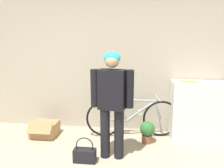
{
  "coord_description": "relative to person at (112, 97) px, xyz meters",
  "views": [
    {
      "loc": [
        0.48,
        -1.85,
        1.76
      ],
      "look_at": [
        0.13,
        1.15,
        1.13
      ],
      "focal_mm": 35.0,
      "sensor_mm": 36.0,
      "label": 1
    }
  ],
  "objects": [
    {
      "name": "side_shelf",
      "position": [
        1.42,
        0.82,
        -0.42
      ],
      "size": [
        0.91,
        0.51,
        1.03
      ],
      "color": "white",
      "rests_on": "ground_plane"
    },
    {
      "name": "bicycle",
      "position": [
        0.29,
        0.77,
        -0.57
      ],
      "size": [
        1.7,
        0.46,
        0.75
      ],
      "rotation": [
        0.0,
        0.0,
        0.12
      ],
      "color": "black",
      "rests_on": "ground_plane"
    },
    {
      "name": "potted_plant",
      "position": [
        0.55,
        0.54,
        -0.72
      ],
      "size": [
        0.26,
        0.26,
        0.38
      ],
      "color": "brown",
      "rests_on": "ground_plane"
    },
    {
      "name": "person",
      "position": [
        0.0,
        0.0,
        0.0
      ],
      "size": [
        0.62,
        0.27,
        1.59
      ],
      "rotation": [
        0.0,
        0.0,
        -0.18
      ],
      "color": "black",
      "rests_on": "ground_plane"
    },
    {
      "name": "handbag",
      "position": [
        -0.38,
        -0.18,
        -0.82
      ],
      "size": [
        0.32,
        0.15,
        0.38
      ],
      "color": "black",
      "rests_on": "ground_plane"
    },
    {
      "name": "wall_back",
      "position": [
        -0.13,
        1.12,
        0.37
      ],
      "size": [
        8.0,
        0.07,
        2.6
      ],
      "color": "#B7AD99",
      "rests_on": "ground_plane"
    },
    {
      "name": "cardboard_box",
      "position": [
        -1.32,
        0.6,
        -0.81
      ],
      "size": [
        0.45,
        0.49,
        0.33
      ],
      "color": "#A87F51",
      "rests_on": "ground_plane"
    },
    {
      "name": "banana",
      "position": [
        1.23,
        0.78,
        0.12
      ],
      "size": [
        0.34,
        0.09,
        0.04
      ],
      "color": "#EAD64C",
      "rests_on": "side_shelf"
    }
  ]
}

